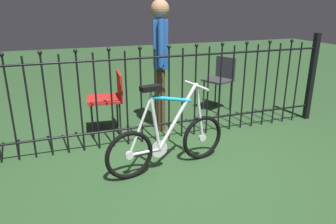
% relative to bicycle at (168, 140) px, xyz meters
% --- Properties ---
extents(ground_plane, '(20.00, 20.00, 0.00)m').
position_rel_bicycle_xyz_m(ground_plane, '(0.14, -0.04, -0.32)').
color(ground_plane, '#274625').
extents(iron_fence, '(4.73, 0.07, 1.25)m').
position_rel_bicycle_xyz_m(iron_fence, '(0.08, 0.72, 0.31)').
color(iron_fence, black).
rests_on(iron_fence, ground).
extents(bicycle, '(1.35, 0.40, 0.91)m').
position_rel_bicycle_xyz_m(bicycle, '(0.00, 0.00, 0.00)').
color(bicycle, black).
rests_on(bicycle, ground).
extents(chair_red, '(0.47, 0.47, 0.80)m').
position_rel_bicycle_xyz_m(chair_red, '(-0.38, 1.17, 0.19)').
color(chair_red, black).
rests_on(chair_red, ground).
extents(chair_charcoal, '(0.50, 0.50, 0.84)m').
position_rel_bicycle_xyz_m(chair_charcoal, '(1.46, 1.56, 0.21)').
color(chair_charcoal, black).
rests_on(chair_charcoal, ground).
extents(person_visitor, '(0.26, 0.46, 1.69)m').
position_rel_bicycle_xyz_m(person_visitor, '(0.29, 1.08, 0.70)').
color(person_visitor, '#4C3823').
rests_on(person_visitor, ground).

